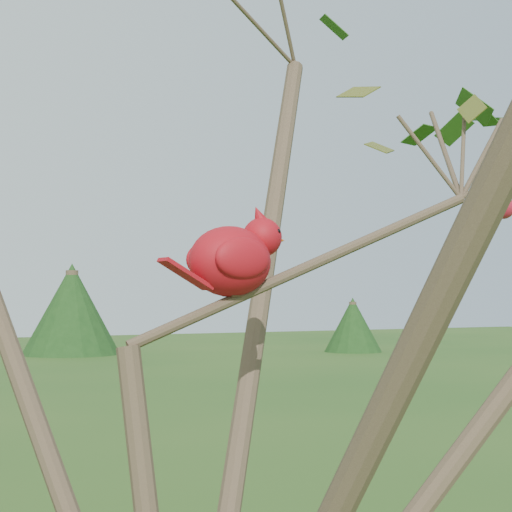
{
  "coord_description": "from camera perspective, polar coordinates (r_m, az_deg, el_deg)",
  "views": [
    {
      "loc": [
        -0.41,
        -1.03,
        2.02
      ],
      "look_at": [
        0.16,
        0.09,
        2.09
      ],
      "focal_mm": 55.0,
      "sensor_mm": 36.0,
      "label": 1
    }
  ],
  "objects": [
    {
      "name": "cardinal",
      "position": [
        1.24,
        -1.6,
        -0.13
      ],
      "size": [
        0.23,
        0.13,
        0.16
      ],
      "rotation": [
        0.0,
        0.0,
        0.15
      ],
      "color": "#AC0E16",
      "rests_on": "ground"
    },
    {
      "name": "crabapple_tree",
      "position": [
        1.1,
        -3.51,
        2.11
      ],
      "size": [
        2.35,
        2.05,
        2.95
      ],
      "color": "#3C2D20",
      "rests_on": "ground"
    }
  ]
}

